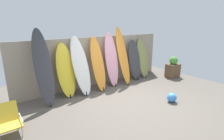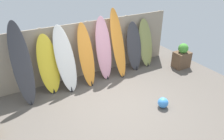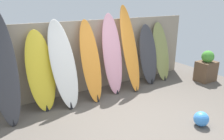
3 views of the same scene
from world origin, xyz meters
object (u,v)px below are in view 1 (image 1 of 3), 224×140
Objects in this scene: surfboard_white_2 at (81,66)px; surfboard_orange_5 at (123,56)px; surfboard_yellow_1 at (66,71)px; planter_box at (173,68)px; surfboard_orange_3 at (98,64)px; beach_chair at (8,120)px; surfboard_pink_4 at (112,60)px; surfboard_olive_7 at (143,58)px; surfboard_charcoal_6 at (134,60)px; beach_ball at (172,98)px; surfboard_charcoal_0 at (43,68)px.

surfboard_white_2 is 0.87× the size of surfboard_orange_5.
planter_box is (4.47, -0.82, -0.44)m from surfboard_yellow_1.
surfboard_orange_3 is at bearing 0.04° from surfboard_white_2.
surfboard_orange_3 is 2.93× the size of beach_chair.
surfboard_pink_4 is 1.72m from surfboard_olive_7.
surfboard_pink_4 reaches higher than surfboard_charcoal_6.
beach_chair is 0.70× the size of planter_box.
planter_box is (3.34, -0.73, -0.51)m from surfboard_orange_3.
surfboard_orange_3 is at bearing 118.13° from beach_ball.
beach_ball is at bearing -116.35° from surfboard_olive_7.
beach_ball is at bearing -88.45° from surfboard_orange_5.
beach_chair is (-1.10, -1.01, -0.76)m from surfboard_charcoal_0.
surfboard_white_2 is at bearing -10.36° from surfboard_yellow_1.
surfboard_yellow_1 is 0.79× the size of surfboard_orange_5.
surfboard_charcoal_6 is at bearing -175.96° from surfboard_olive_7.
surfboard_pink_4 is (2.46, 0.11, -0.10)m from surfboard_charcoal_0.
surfboard_white_2 is 1.79m from surfboard_orange_5.
surfboard_orange_5 reaches higher than beach_ball.
surfboard_white_2 is at bearing -178.02° from surfboard_charcoal_6.
surfboard_white_2 reaches higher than surfboard_olive_7.
surfboard_charcoal_0 is 2.43× the size of planter_box.
beach_chair reaches higher than beach_ball.
beach_ball is at bearing 8.40° from beach_chair.
surfboard_charcoal_6 is at bearing 1.14° from surfboard_pink_4.
surfboard_pink_4 is at bearing -178.86° from surfboard_charcoal_6.
surfboard_charcoal_0 is at bearing -177.68° from surfboard_olive_7.
surfboard_pink_4 is at bearing 2.52° from surfboard_charcoal_0.
surfboard_charcoal_0 is 1.67m from beach_chair.
surfboard_charcoal_6 is at bearing 6.41° from surfboard_orange_5.
surfboard_orange_3 reaches higher than planter_box.
beach_chair is (-4.06, -1.06, -0.74)m from surfboard_orange_5.
surfboard_white_2 is at bearing -177.24° from surfboard_pink_4.
beach_chair is (-3.56, -1.12, -0.66)m from surfboard_pink_4.
surfboard_yellow_1 reaches higher than surfboard_olive_7.
beach_chair is (-4.76, -1.14, -0.49)m from surfboard_charcoal_6.
surfboard_yellow_1 is at bearing 179.98° from surfboard_charcoal_6.
planter_box is at bearing -28.29° from surfboard_charcoal_6.
surfboard_orange_5 is (0.50, -0.05, 0.09)m from surfboard_pink_4.
beach_chair is 4.29m from beach_ball.
surfboard_orange_5 is 2.41m from beach_ball.
surfboard_white_2 is 2.99m from beach_ball.
surfboard_orange_5 is at bearing 1.04° from surfboard_charcoal_0.
surfboard_pink_4 reaches higher than surfboard_orange_3.
surfboard_orange_5 is (1.78, 0.01, 0.13)m from surfboard_white_2.
surfboard_orange_3 reaches higher than beach_chair.
surfboard_pink_4 is at bearing 2.76° from surfboard_white_2.
surfboard_pink_4 is 2.88m from planter_box.
planter_box reaches higher than beach_chair.
surfboard_yellow_1 is 1.77m from surfboard_pink_4.
beach_ball is at bearing -35.70° from surfboard_charcoal_0.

